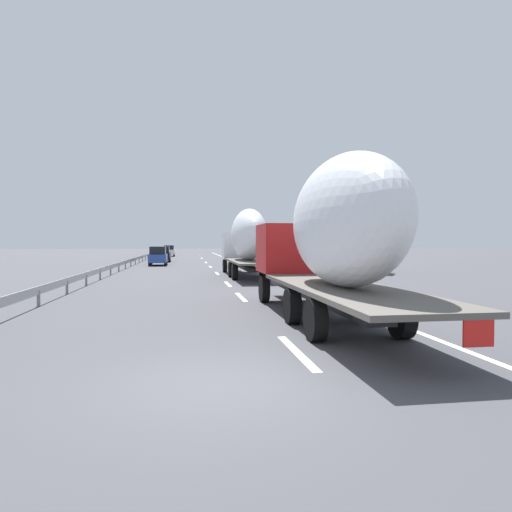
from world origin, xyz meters
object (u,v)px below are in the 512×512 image
Objects in this scene: car_blue_sedan at (158,256)px; car_black_suv at (162,254)px; truck_lead at (247,239)px; car_white_van at (169,251)px; road_sign at (250,242)px; truck_trailing at (330,234)px.

car_blue_sedan is 8.81m from car_black_suv.
truck_lead is at bearing -157.35° from car_blue_sedan.
car_white_van is at bearing 8.28° from truck_lead.
truck_lead reaches higher than road_sign.
car_white_van is at bearing -0.02° from car_black_suv.
road_sign is (-28.13, -10.11, 1.44)m from car_white_van.
truck_lead is 3.31× the size of car_black_suv.
car_blue_sedan reaches higher than car_white_van.
truck_trailing is 44.68m from car_black_suv.
road_sign is at bearing -72.53° from car_blue_sedan.
car_white_van is (66.59, 7.01, -1.66)m from truck_trailing.
truck_trailing reaches higher than car_white_van.
car_black_suv is (8.81, -0.01, -0.02)m from car_blue_sedan.
car_blue_sedan is at bearing 22.65° from truck_lead.
truck_trailing is at bearing -170.96° from car_black_suv.
truck_lead is 3.32× the size of car_blue_sedan.
truck_lead is 1.03× the size of truck_trailing.
car_blue_sedan is 10.71m from road_sign.
truck_lead is 3.96× the size of road_sign.
truck_trailing reaches higher than truck_lead.
road_sign reaches higher than car_blue_sedan.
truck_trailing is at bearing 175.39° from road_sign.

